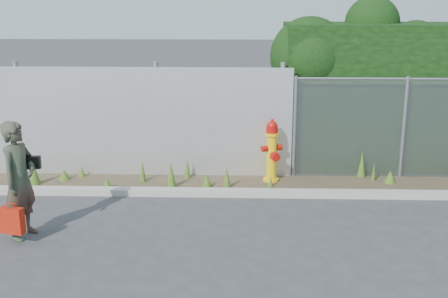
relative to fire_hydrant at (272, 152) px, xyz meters
The scene contains 8 objects.
ground 2.77m from the fire_hydrant, 102.54° to the right, with size 80.00×80.00×0.00m, color #373739.
curb 1.16m from the fire_hydrant, 125.05° to the right, with size 16.00×0.22×0.12m, color #9F9990.
weed_strip 1.19m from the fire_hydrant, 168.46° to the right, with size 16.00×1.30×0.54m.
corrugated_fence 3.88m from the fire_hydrant, behind, with size 8.50×0.21×2.30m.
fire_hydrant is the anchor object (origin of this frame).
woman 4.75m from the fire_hydrant, 145.05° to the right, with size 0.65×0.43×1.80m, color #0F623F.
red_tote_bag 4.96m from the fire_hydrant, 142.56° to the right, with size 0.36×0.13×0.47m.
black_shoulder_bag 4.54m from the fire_hydrant, 146.50° to the right, with size 0.25×0.11×0.19m.
Camera 1 is at (0.00, -7.90, 3.55)m, focal length 45.00 mm.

